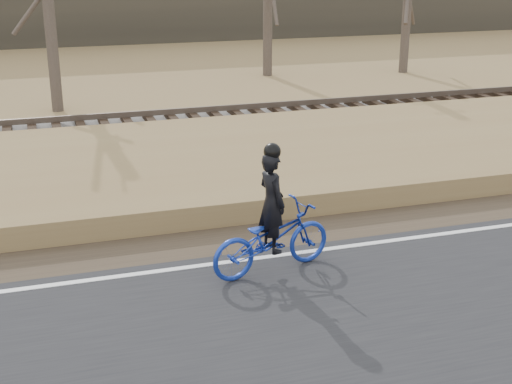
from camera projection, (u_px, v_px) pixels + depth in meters
name	position (u px, v px, depth m)	size (l,w,h in m)	color
ground	(166.00, 280.00, 10.99)	(120.00, 120.00, 0.00)	olive
road	(204.00, 363.00, 8.73)	(120.00, 6.00, 0.06)	black
edge_line	(164.00, 270.00, 11.15)	(120.00, 0.12, 0.01)	silver
shoulder	(153.00, 249.00, 12.07)	(120.00, 1.60, 0.04)	#473A2B
embankment	(128.00, 184.00, 14.71)	(120.00, 5.00, 0.44)	olive
ballast	(107.00, 139.00, 18.13)	(120.00, 3.00, 0.45)	slate
railroad	(106.00, 127.00, 18.03)	(120.00, 2.40, 0.29)	black
cyclist	(272.00, 232.00, 10.95)	(2.16, 1.16, 2.07)	#162F9B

